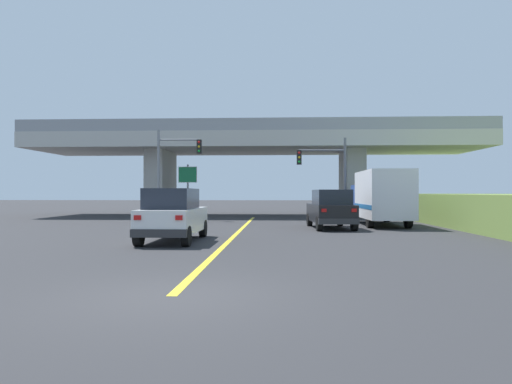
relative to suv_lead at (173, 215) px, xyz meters
The scene contains 9 objects.
ground 20.95m from the suv_lead, 84.24° to the left, with size 160.00×160.00×0.00m, color #2B2B2D.
overpass_bridge 21.36m from the suv_lead, 84.24° to the left, with size 35.67×8.55×7.34m.
lane_divider_stripe 4.78m from the suv_lead, 63.29° to the left, with size 0.20×27.23×0.01m, color yellow.
suv_lead is the anchor object (origin of this frame).
suv_crossing 9.64m from the suv_lead, 45.83° to the left, with size 2.26×4.80×2.02m.
box_truck 13.70m from the suv_lead, 44.03° to the left, with size 2.33×7.38×3.08m.
traffic_signal_nearside 15.90m from the suv_lead, 62.24° to the left, with size 3.30×0.36×5.53m.
traffic_signal_farside 14.81m from the suv_lead, 103.01° to the left, with size 3.06×0.36×6.17m.
highway_sign 18.61m from the suv_lead, 99.33° to the left, with size 1.45×0.17×4.04m.
Camera 1 is at (1.93, -8.39, 1.86)m, focal length 33.20 mm.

